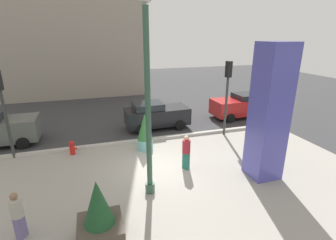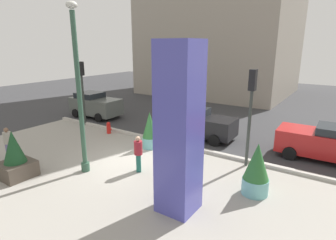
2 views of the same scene
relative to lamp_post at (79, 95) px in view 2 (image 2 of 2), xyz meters
The scene contains 16 objects.
ground_plane 6.74m from the lamp_post, 82.52° to the left, with size 60.00×60.00×0.00m, color #38383A.
plaza_pavement 3.50m from the lamp_post, 17.22° to the right, with size 18.00×10.00×0.02m, color #9E998E.
curb_strip 5.96m from the lamp_post, 81.20° to the left, with size 18.00×0.24×0.16m, color #B7B2A8.
lamp_post is the anchor object (origin of this frame).
art_pillar_blue 4.96m from the lamp_post, ahead, with size 1.20×1.20×5.56m, color #4C4CAD.
potted_plant_curbside 7.53m from the lamp_post, 18.12° to the left, with size 0.97×0.97×2.01m.
potted_plant_near_right 4.57m from the lamp_post, 80.27° to the left, with size 0.81×0.81×1.99m.
potted_plant_by_pillar 3.78m from the lamp_post, 134.66° to the right, with size 1.29×1.29×2.04m.
fire_hydrant 6.09m from the lamp_post, 124.58° to the left, with size 0.36×0.26×0.75m.
traffic_light_corner 7.27m from the lamp_post, 38.34° to the left, with size 0.28×0.42×4.39m.
traffic_light_far_side 7.52m from the lamp_post, 140.03° to the left, with size 0.28×0.42×4.30m.
car_curb_west 11.46m from the lamp_post, 40.54° to the left, with size 4.02×2.10×1.72m.
car_passing_lane 7.59m from the lamp_post, 73.36° to the left, with size 4.08×2.10×1.73m.
car_curb_east 9.93m from the lamp_post, 135.40° to the left, with size 3.99×2.18×1.85m.
pedestrian_on_sidewalk 3.44m from the lamp_post, 32.98° to the left, with size 0.50×0.50×1.62m.
pedestrian_crossing 5.05m from the lamp_post, 165.16° to the right, with size 0.49×0.49×1.56m.
Camera 2 is at (8.45, -8.98, 5.41)m, focal length 29.43 mm.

